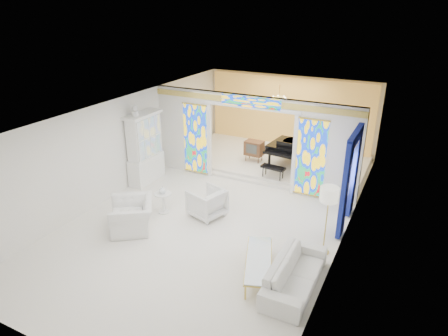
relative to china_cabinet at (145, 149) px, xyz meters
The scene contains 24 objects.
floor 3.47m from the china_cabinet, 10.50° to the right, with size 12.00×12.00×0.00m, color white.
ceiling 3.75m from the china_cabinet, 10.50° to the right, with size 7.00×12.00×0.02m, color white.
wall_back 6.30m from the china_cabinet, 59.24° to the left, with size 7.00×0.02×3.00m, color silver.
wall_front 7.35m from the china_cabinet, 64.01° to the right, with size 7.00×0.02×3.00m, color silver.
wall_left 0.74m from the china_cabinet, 115.42° to the right, with size 0.02×12.00×3.00m, color silver.
wall_right 6.75m from the china_cabinet, ahead, with size 0.02×12.00×3.00m, color silver.
partition_wall 3.54m from the china_cabinet, 23.50° to the left, with size 7.00×0.22×3.00m.
stained_glass_left 1.76m from the china_cabinet, 47.47° to the left, with size 0.90×0.04×2.40m, color gold.
stained_glass_right 5.41m from the china_cabinet, 13.85° to the left, with size 0.90×0.04×2.40m, color gold.
stained_glass_transom 3.84m from the china_cabinet, 21.91° to the left, with size 2.00×0.04×0.34m, color gold.
alcove_platform 4.88m from the china_cabinet, 47.45° to the left, with size 6.80×3.80×0.18m, color white.
gold_curtain_back 6.19m from the china_cabinet, 58.67° to the left, with size 6.70×0.10×2.90m, color #FBBF57.
chandelier 5.02m from the china_cabinet, 44.89° to the left, with size 0.48×0.48×0.30m, color gold.
blue_drapes 6.63m from the china_cabinet, ahead, with size 0.14×1.85×2.65m.
china_cabinet is the anchor object (origin of this frame).
armchair_left 3.21m from the china_cabinet, 60.38° to the right, with size 1.25×1.10×0.82m, color white.
armchair_right 3.29m from the china_cabinet, 21.52° to the right, with size 0.88×0.91×0.83m, color white.
sofa 6.92m from the china_cabinet, 26.10° to the right, with size 2.25×0.88×0.66m, color white.
side_table 2.49m from the china_cabinet, 41.79° to the right, with size 0.64×0.64×0.62m.
vase 2.41m from the china_cabinet, 41.79° to the right, with size 0.21×0.21×0.22m, color white.
coffee_table 6.15m from the china_cabinet, 29.38° to the right, with size 1.16×1.93×0.41m.
floor_lamp 6.60m from the china_cabinet, 13.07° to the right, with size 0.50×0.50×1.77m.
grand_piano 5.27m from the china_cabinet, 38.02° to the left, with size 1.75×2.57×1.01m.
tv_console 4.02m from the china_cabinet, 47.28° to the left, with size 0.68×0.49×0.77m.
Camera 1 is at (4.73, -9.35, 5.73)m, focal length 32.00 mm.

